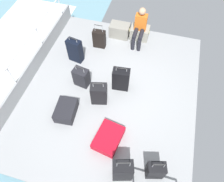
# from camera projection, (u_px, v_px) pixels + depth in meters

# --- Properties ---
(ground_plane) EXTENTS (4.40, 5.20, 0.06)m
(ground_plane) POSITION_uv_depth(u_px,v_px,m) (110.00, 91.00, 5.49)
(ground_plane) COLOR #939699
(gunwale_port) EXTENTS (0.06, 5.20, 0.45)m
(gunwale_port) POSITION_uv_depth(u_px,v_px,m) (33.00, 68.00, 5.60)
(gunwale_port) COLOR #939699
(gunwale_port) RESTS_ON ground_plane
(railing_port) EXTENTS (0.04, 4.20, 1.02)m
(railing_port) POSITION_uv_depth(u_px,v_px,m) (25.00, 53.00, 5.14)
(railing_port) COLOR silver
(railing_port) RESTS_ON ground_plane
(cargo_crate_0) EXTENTS (0.63, 0.40, 0.40)m
(cargo_crate_0) POSITION_uv_depth(u_px,v_px,m) (120.00, 30.00, 6.48)
(cargo_crate_0) COLOR gray
(cargo_crate_0) RESTS_ON ground_plane
(cargo_crate_1) EXTENTS (0.59, 0.42, 0.38)m
(cargo_crate_1) POSITION_uv_depth(u_px,v_px,m) (140.00, 33.00, 6.44)
(cargo_crate_1) COLOR gray
(cargo_crate_1) RESTS_ON ground_plane
(passenger_seated) EXTENTS (0.34, 0.66, 1.08)m
(passenger_seated) POSITION_uv_depth(u_px,v_px,m) (140.00, 26.00, 6.03)
(passenger_seated) COLOR orange
(passenger_seated) RESTS_ON ground_plane
(suitcase_0) EXTENTS (0.42, 0.32, 0.66)m
(suitcase_0) POSITION_uv_depth(u_px,v_px,m) (81.00, 77.00, 5.37)
(suitcase_0) COLOR black
(suitcase_0) RESTS_ON ground_plane
(suitcase_1) EXTENTS (0.50, 0.65, 0.27)m
(suitcase_1) POSITION_uv_depth(u_px,v_px,m) (66.00, 110.00, 4.98)
(suitcase_1) COLOR black
(suitcase_1) RESTS_ON ground_plane
(suitcase_2) EXTENTS (0.44, 0.29, 0.76)m
(suitcase_2) POSITION_uv_depth(u_px,v_px,m) (121.00, 79.00, 5.25)
(suitcase_2) COLOR black
(suitcase_2) RESTS_ON ground_plane
(suitcase_3) EXTENTS (0.43, 0.29, 0.80)m
(suitcase_3) POSITION_uv_depth(u_px,v_px,m) (75.00, 51.00, 5.78)
(suitcase_3) COLOR black
(suitcase_3) RESTS_ON ground_plane
(suitcase_4) EXTENTS (0.44, 0.34, 0.89)m
(suitcase_4) POSITION_uv_depth(u_px,v_px,m) (122.00, 171.00, 4.00)
(suitcase_4) COLOR black
(suitcase_4) RESTS_ON ground_plane
(suitcase_5) EXTENTS (0.39, 0.29, 0.69)m
(suitcase_5) POSITION_uv_depth(u_px,v_px,m) (155.00, 170.00, 4.08)
(suitcase_5) COLOR black
(suitcase_5) RESTS_ON ground_plane
(suitcase_6) EXTENTS (0.44, 0.34, 0.73)m
(suitcase_6) POSITION_uv_depth(u_px,v_px,m) (99.00, 94.00, 5.04)
(suitcase_6) COLOR black
(suitcase_6) RESTS_ON ground_plane
(suitcase_7) EXTENTS (0.64, 0.78, 0.21)m
(suitcase_7) POSITION_uv_depth(u_px,v_px,m) (108.00, 138.00, 4.62)
(suitcase_7) COLOR #B70C1E
(suitcase_7) RESTS_ON ground_plane
(suitcase_8) EXTENTS (0.37, 0.20, 0.78)m
(suitcase_8) POSITION_uv_depth(u_px,v_px,m) (99.00, 39.00, 6.14)
(suitcase_8) COLOR black
(suitcase_8) RESTS_ON ground_plane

